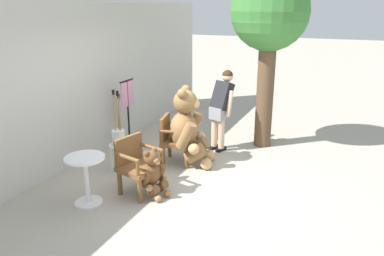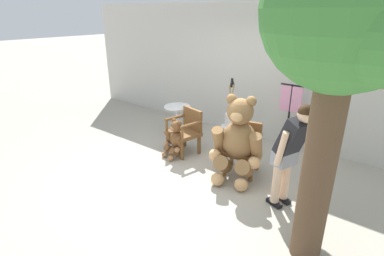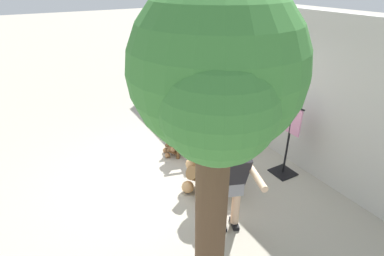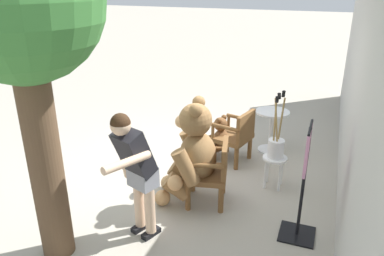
{
  "view_description": "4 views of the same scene",
  "coord_description": "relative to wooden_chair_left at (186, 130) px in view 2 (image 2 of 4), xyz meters",
  "views": [
    {
      "loc": [
        -5.0,
        -2.09,
        2.7
      ],
      "look_at": [
        0.35,
        0.27,
        0.79
      ],
      "focal_mm": 35.0,
      "sensor_mm": 36.0,
      "label": 1
    },
    {
      "loc": [
        2.77,
        -3.42,
        2.59
      ],
      "look_at": [
        -0.08,
        0.24,
        0.78
      ],
      "focal_mm": 28.0,
      "sensor_mm": 36.0,
      "label": 2
    },
    {
      "loc": [
        4.09,
        -1.84,
        3.28
      ],
      "look_at": [
        -0.14,
        0.57,
        0.79
      ],
      "focal_mm": 28.0,
      "sensor_mm": 36.0,
      "label": 3
    },
    {
      "loc": [
        4.7,
        2.02,
        2.79
      ],
      "look_at": [
        -0.1,
        0.21,
        0.7
      ],
      "focal_mm": 35.0,
      "sensor_mm": 36.0,
      "label": 4
    }
  ],
  "objects": [
    {
      "name": "ground_plane",
      "position": [
        0.62,
        -0.75,
        -0.46
      ],
      "size": [
        60.0,
        60.0,
        0.0
      ],
      "primitive_type": "plane",
      "color": "#A8A091"
    },
    {
      "name": "teddy_bear_small",
      "position": [
        -0.02,
        -0.28,
        -0.1
      ],
      "size": [
        0.46,
        0.46,
        0.74
      ],
      "color": "brown",
      "rests_on": "ground"
    },
    {
      "name": "white_stool",
      "position": [
        0.56,
        0.71,
        -0.11
      ],
      "size": [
        0.34,
        0.34,
        0.46
      ],
      "color": "white",
      "rests_on": "ground"
    },
    {
      "name": "back_wall",
      "position": [
        0.62,
        1.65,
        0.94
      ],
      "size": [
        10.0,
        0.16,
        2.8
      ],
      "primitive_type": "cube",
      "color": "beige",
      "rests_on": "ground"
    },
    {
      "name": "round_side_table",
      "position": [
        -0.6,
        0.46,
        -0.01
      ],
      "size": [
        0.56,
        0.56,
        0.72
      ],
      "color": "white",
      "rests_on": "ground"
    },
    {
      "name": "person_visitor",
      "position": [
        2.23,
        -0.54,
        0.46
      ],
      "size": [
        0.83,
        0.48,
        1.55
      ],
      "color": "black",
      "rests_on": "ground"
    },
    {
      "name": "patio_tree",
      "position": [
        2.82,
        -1.28,
        2.04
      ],
      "size": [
        1.53,
        1.45,
        3.34
      ],
      "color": "brown",
      "rests_on": "ground"
    },
    {
      "name": "wooden_chair_right",
      "position": [
        1.25,
        0.0,
        0.0
      ],
      "size": [
        0.66,
        0.63,
        0.86
      ],
      "color": "brown",
      "rests_on": "ground"
    },
    {
      "name": "teddy_bear_large",
      "position": [
        1.28,
        -0.25,
        0.22
      ],
      "size": [
        0.87,
        0.87,
        1.4
      ],
      "color": "olive",
      "rests_on": "ground"
    },
    {
      "name": "wooden_chair_left",
      "position": [
        0.0,
        0.0,
        0.0
      ],
      "size": [
        0.67,
        0.64,
        0.86
      ],
      "color": "brown",
      "rests_on": "ground"
    },
    {
      "name": "clothing_display_stand",
      "position": [
        1.56,
        1.16,
        0.26
      ],
      "size": [
        0.44,
        0.4,
        1.36
      ],
      "color": "black",
      "rests_on": "ground"
    },
    {
      "name": "brush_bucket",
      "position": [
        0.56,
        0.71,
        0.18
      ],
      "size": [
        0.22,
        0.22,
        0.96
      ],
      "color": "white",
      "rests_on": "white_stool"
    }
  ]
}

